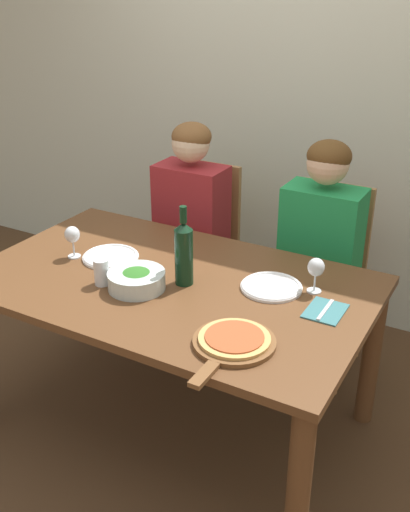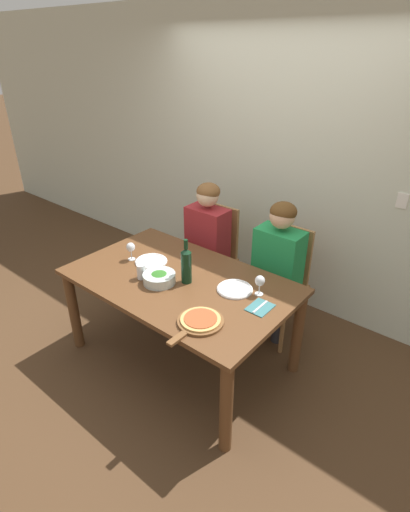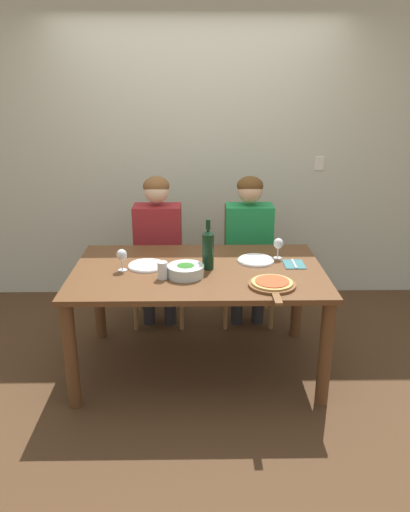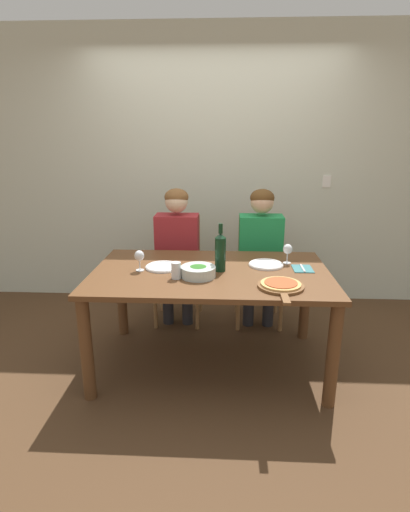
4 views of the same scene
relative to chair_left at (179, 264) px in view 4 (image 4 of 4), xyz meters
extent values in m
plane|color=#4C331E|center=(0.33, -0.83, -0.53)|extent=(40.00, 40.00, 0.00)
cube|color=beige|center=(0.33, 0.54, 0.82)|extent=(10.00, 0.05, 2.70)
cube|color=white|center=(1.43, 0.51, 0.72)|extent=(0.08, 0.01, 0.12)
cube|color=brown|center=(0.33, -0.83, 0.21)|extent=(1.70, 1.03, 0.04)
cylinder|color=brown|center=(-0.46, -1.29, -0.17)|extent=(0.08, 0.08, 0.72)
cylinder|color=brown|center=(1.12, -1.29, -0.17)|extent=(0.08, 0.08, 0.72)
cylinder|color=brown|center=(-0.46, -0.38, -0.17)|extent=(0.08, 0.08, 0.72)
cylinder|color=brown|center=(1.12, -0.38, -0.17)|extent=(0.08, 0.08, 0.72)
cube|color=#9E7042|center=(0.00, -0.08, -0.07)|extent=(0.42, 0.42, 0.04)
cube|color=#9E7042|center=(0.00, 0.12, 0.20)|extent=(0.38, 0.03, 0.50)
cylinder|color=#9E7042|center=(-0.19, -0.27, -0.31)|extent=(0.04, 0.04, 0.44)
cylinder|color=#9E7042|center=(0.19, -0.27, -0.31)|extent=(0.04, 0.04, 0.44)
cylinder|color=#9E7042|center=(-0.19, 0.11, -0.31)|extent=(0.04, 0.04, 0.44)
cylinder|color=#9E7042|center=(0.19, 0.11, -0.31)|extent=(0.04, 0.04, 0.44)
cube|color=#9E7042|center=(0.74, -0.08, -0.07)|extent=(0.42, 0.42, 0.04)
cube|color=#9E7042|center=(0.74, 0.12, 0.20)|extent=(0.38, 0.03, 0.50)
cylinder|color=#9E7042|center=(0.55, -0.27, -0.31)|extent=(0.04, 0.04, 0.44)
cylinder|color=#9E7042|center=(0.93, -0.27, -0.31)|extent=(0.04, 0.04, 0.44)
cylinder|color=#9E7042|center=(0.55, 0.11, -0.31)|extent=(0.04, 0.04, 0.44)
cylinder|color=#9E7042|center=(0.93, 0.11, -0.31)|extent=(0.04, 0.04, 0.44)
cylinder|color=#28282D|center=(-0.09, -0.16, -0.29)|extent=(0.10, 0.10, 0.48)
cylinder|color=#28282D|center=(0.09, -0.16, -0.29)|extent=(0.10, 0.10, 0.48)
cube|color=maroon|center=(0.00, -0.10, 0.22)|extent=(0.38, 0.22, 0.54)
cylinder|color=maroon|center=(-0.20, -0.34, 0.07)|extent=(0.07, 0.31, 0.14)
cylinder|color=maroon|center=(0.20, -0.34, 0.07)|extent=(0.07, 0.31, 0.14)
sphere|color=beige|center=(0.00, -0.10, 0.61)|extent=(0.20, 0.20, 0.20)
ellipsoid|color=brown|center=(0.00, -0.09, 0.64)|extent=(0.21, 0.21, 0.15)
cylinder|color=#28282D|center=(0.65, -0.16, -0.29)|extent=(0.10, 0.10, 0.48)
cylinder|color=#28282D|center=(0.83, -0.16, -0.29)|extent=(0.10, 0.10, 0.48)
cube|color=#1E8C47|center=(0.74, -0.10, 0.22)|extent=(0.38, 0.22, 0.54)
cylinder|color=#1E8C47|center=(0.54, -0.34, 0.07)|extent=(0.07, 0.31, 0.14)
cylinder|color=#1E8C47|center=(0.94, -0.34, 0.07)|extent=(0.07, 0.31, 0.14)
sphere|color=#DBAD89|center=(0.74, -0.10, 0.61)|extent=(0.20, 0.20, 0.20)
ellipsoid|color=#563819|center=(0.74, -0.09, 0.64)|extent=(0.21, 0.21, 0.15)
cylinder|color=black|center=(0.40, -0.83, 0.35)|extent=(0.08, 0.08, 0.24)
cone|color=black|center=(0.40, -0.83, 0.49)|extent=(0.08, 0.08, 0.03)
cylinder|color=black|center=(0.40, -0.83, 0.54)|extent=(0.03, 0.03, 0.07)
cylinder|color=silver|center=(0.25, -0.96, 0.27)|extent=(0.24, 0.24, 0.07)
ellipsoid|color=#2D6B23|center=(0.25, -0.96, 0.27)|extent=(0.20, 0.20, 0.08)
cylinder|color=white|center=(-0.02, -0.79, 0.23)|extent=(0.26, 0.26, 0.01)
torus|color=white|center=(-0.02, -0.79, 0.24)|extent=(0.25, 0.25, 0.02)
cylinder|color=white|center=(0.74, -0.69, 0.23)|extent=(0.26, 0.26, 0.01)
torus|color=white|center=(0.74, -0.69, 0.24)|extent=(0.25, 0.25, 0.02)
cylinder|color=brown|center=(0.79, -1.14, 0.24)|extent=(0.30, 0.30, 0.02)
cube|color=brown|center=(0.79, -1.36, 0.24)|extent=(0.04, 0.14, 0.02)
cylinder|color=tan|center=(0.79, -1.14, 0.25)|extent=(0.26, 0.26, 0.01)
cylinder|color=#AD4C28|center=(0.79, -1.14, 0.26)|extent=(0.21, 0.21, 0.01)
cylinder|color=silver|center=(-0.18, -0.86, 0.23)|extent=(0.06, 0.06, 0.01)
cylinder|color=silver|center=(-0.18, -0.86, 0.27)|extent=(0.01, 0.01, 0.07)
ellipsoid|color=silver|center=(-0.18, -0.86, 0.34)|extent=(0.07, 0.07, 0.08)
ellipsoid|color=maroon|center=(-0.18, -0.86, 0.33)|extent=(0.06, 0.06, 0.03)
cylinder|color=silver|center=(0.90, -0.63, 0.23)|extent=(0.06, 0.06, 0.01)
cylinder|color=silver|center=(0.90, -0.63, 0.27)|extent=(0.01, 0.01, 0.07)
ellipsoid|color=silver|center=(0.90, -0.63, 0.34)|extent=(0.07, 0.07, 0.08)
ellipsoid|color=maroon|center=(0.90, -0.63, 0.33)|extent=(0.06, 0.06, 0.03)
cylinder|color=silver|center=(0.10, -1.00, 0.29)|extent=(0.07, 0.07, 0.11)
cube|color=#387075|center=(0.99, -0.76, 0.23)|extent=(0.14, 0.18, 0.01)
cube|color=silver|center=(0.99, -0.76, 0.24)|extent=(0.01, 0.17, 0.01)
camera|label=1|loc=(1.57, -2.74, 1.42)|focal=42.00mm
camera|label=2|loc=(2.09, -2.68, 1.79)|focal=28.00mm
camera|label=3|loc=(0.33, -3.99, 1.45)|focal=35.00mm
camera|label=4|loc=(0.42, -3.54, 1.16)|focal=28.00mm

